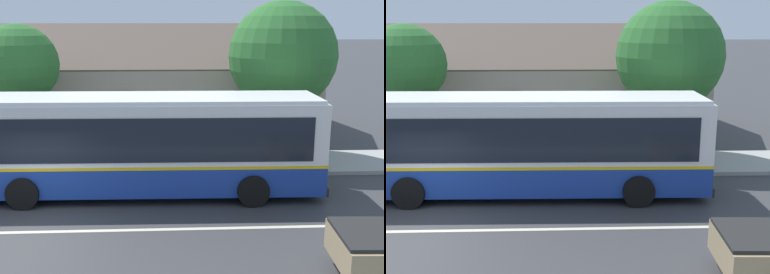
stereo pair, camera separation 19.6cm
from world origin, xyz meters
TOP-DOWN VIEW (x-y plane):
  - ground_plane at (0.00, 0.00)m, footprint 300.00×300.00m
  - sidewalk_far at (0.00, 6.00)m, footprint 60.00×3.00m
  - lane_divider_stripe at (0.00, 0.00)m, footprint 60.00×0.16m
  - community_building at (-1.21, 13.22)m, footprint 25.06×8.14m
  - transit_bus at (2.73, 2.90)m, footprint 12.13×2.91m
  - street_tree_primary at (8.40, 6.92)m, footprint 4.34×4.34m
  - street_tree_secondary at (-2.21, 7.16)m, footprint 3.24×3.24m

SIDE VIEW (x-z plane):
  - ground_plane at x=0.00m, z-range 0.00..0.00m
  - lane_divider_stripe at x=0.00m, z-range 0.00..0.01m
  - sidewalk_far at x=0.00m, z-range 0.00..0.15m
  - transit_bus at x=2.73m, z-range 0.12..3.39m
  - community_building at x=-1.21m, z-range -1.41..5.12m
  - street_tree_secondary at x=-2.21m, z-range 1.03..6.55m
  - street_tree_primary at x=8.40m, z-range 1.02..7.44m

